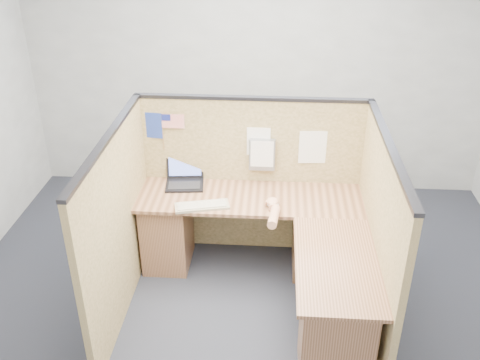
# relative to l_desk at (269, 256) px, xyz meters

# --- Properties ---
(floor) EXTENTS (5.00, 5.00, 0.00)m
(floor) POSITION_rel_l_desk_xyz_m (-0.18, -0.29, -0.39)
(floor) COLOR black
(floor) RESTS_ON ground
(wall_back) EXTENTS (5.00, 0.00, 5.00)m
(wall_back) POSITION_rel_l_desk_xyz_m (-0.18, 1.96, 1.01)
(wall_back) COLOR #999C9E
(wall_back) RESTS_ON floor
(cubicle_partitions) EXTENTS (2.06, 1.83, 1.53)m
(cubicle_partitions) POSITION_rel_l_desk_xyz_m (-0.18, 0.14, 0.38)
(cubicle_partitions) COLOR brown
(cubicle_partitions) RESTS_ON floor
(l_desk) EXTENTS (1.95, 1.75, 0.73)m
(l_desk) POSITION_rel_l_desk_xyz_m (0.00, 0.00, 0.00)
(l_desk) COLOR brown
(l_desk) RESTS_ON floor
(laptop) EXTENTS (0.36, 0.35, 0.24)m
(laptop) POSITION_rel_l_desk_xyz_m (-0.78, 0.61, 0.40)
(laptop) COLOR black
(laptop) RESTS_ON l_desk
(keyboard) EXTENTS (0.48, 0.26, 0.03)m
(keyboard) POSITION_rel_l_desk_xyz_m (-0.58, 0.19, 0.35)
(keyboard) COLOR gray
(keyboard) RESTS_ON l_desk
(mouse) EXTENTS (0.13, 0.10, 0.05)m
(mouse) POSITION_rel_l_desk_xyz_m (0.01, 0.24, 0.36)
(mouse) COLOR silver
(mouse) RESTS_ON l_desk
(hand_forearm) EXTENTS (0.12, 0.41, 0.09)m
(hand_forearm) POSITION_rel_l_desk_xyz_m (0.02, 0.10, 0.38)
(hand_forearm) COLOR tan
(hand_forearm) RESTS_ON l_desk
(blue_poster) EXTENTS (0.18, 0.03, 0.24)m
(blue_poster) POSITION_rel_l_desk_xyz_m (-1.06, 0.68, 0.86)
(blue_poster) COLOR #203695
(blue_poster) RESTS_ON cubicle_partitions
(american_flag) EXTENTS (0.20, 0.01, 0.35)m
(american_flag) POSITION_rel_l_desk_xyz_m (-0.90, 0.67, 0.90)
(american_flag) COLOR olive
(american_flag) RESTS_ON cubicle_partitions
(file_holder) EXTENTS (0.23, 0.05, 0.29)m
(file_holder) POSITION_rel_l_desk_xyz_m (-0.09, 0.66, 0.62)
(file_holder) COLOR slate
(file_holder) RESTS_ON cubicle_partitions
(paper_left) EXTENTS (0.21, 0.01, 0.26)m
(paper_left) POSITION_rel_l_desk_xyz_m (-0.13, 0.68, 0.73)
(paper_left) COLOR white
(paper_left) RESTS_ON cubicle_partitions
(paper_right) EXTENTS (0.24, 0.02, 0.31)m
(paper_right) POSITION_rel_l_desk_xyz_m (0.35, 0.68, 0.69)
(paper_right) COLOR white
(paper_right) RESTS_ON cubicle_partitions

